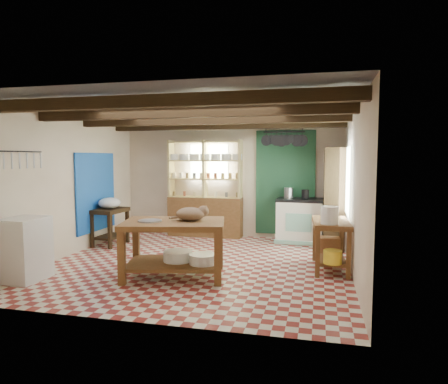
% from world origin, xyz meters
% --- Properties ---
extents(floor, '(5.00, 5.00, 0.02)m').
position_xyz_m(floor, '(0.00, 0.00, -0.01)').
color(floor, maroon).
rests_on(floor, ground).
extents(ceiling, '(5.00, 5.00, 0.02)m').
position_xyz_m(ceiling, '(0.00, 0.00, 2.60)').
color(ceiling, '#4F5054').
rests_on(ceiling, wall_back).
extents(wall_back, '(5.00, 0.04, 2.60)m').
position_xyz_m(wall_back, '(0.00, 2.50, 1.30)').
color(wall_back, beige).
rests_on(wall_back, floor).
extents(wall_front, '(5.00, 0.04, 2.60)m').
position_xyz_m(wall_front, '(0.00, -2.50, 1.30)').
color(wall_front, beige).
rests_on(wall_front, floor).
extents(wall_left, '(0.04, 5.00, 2.60)m').
position_xyz_m(wall_left, '(-2.50, 0.00, 1.30)').
color(wall_left, beige).
rests_on(wall_left, floor).
extents(wall_right, '(0.04, 5.00, 2.60)m').
position_xyz_m(wall_right, '(2.50, 0.00, 1.30)').
color(wall_right, beige).
rests_on(wall_right, floor).
extents(ceiling_beams, '(5.00, 3.80, 0.15)m').
position_xyz_m(ceiling_beams, '(0.00, 0.00, 2.48)').
color(ceiling_beams, black).
rests_on(ceiling_beams, ceiling).
extents(blue_wall_patch, '(0.04, 1.40, 1.60)m').
position_xyz_m(blue_wall_patch, '(-2.47, 0.90, 1.10)').
color(blue_wall_patch, blue).
rests_on(blue_wall_patch, wall_left).
extents(green_wall_patch, '(1.30, 0.04, 2.30)m').
position_xyz_m(green_wall_patch, '(1.25, 2.47, 1.25)').
color(green_wall_patch, '#205033').
rests_on(green_wall_patch, wall_back).
extents(window_back, '(0.90, 0.02, 0.80)m').
position_xyz_m(window_back, '(-0.50, 2.48, 1.70)').
color(window_back, beige).
rests_on(window_back, wall_back).
extents(window_right, '(0.02, 1.30, 1.20)m').
position_xyz_m(window_right, '(2.48, 1.00, 1.40)').
color(window_right, beige).
rests_on(window_right, wall_right).
extents(utensil_rail, '(0.06, 0.90, 0.28)m').
position_xyz_m(utensil_rail, '(-2.44, -1.20, 1.78)').
color(utensil_rail, black).
rests_on(utensil_rail, wall_left).
extents(pot_rack, '(0.86, 0.12, 0.36)m').
position_xyz_m(pot_rack, '(1.25, 2.05, 2.18)').
color(pot_rack, black).
rests_on(pot_rack, ceiling).
extents(shelving_unit, '(1.70, 0.34, 2.20)m').
position_xyz_m(shelving_unit, '(-0.55, 2.31, 1.10)').
color(shelving_unit, '#DCC77F').
rests_on(shelving_unit, floor).
extents(tall_rack, '(0.40, 0.86, 2.00)m').
position_xyz_m(tall_rack, '(2.28, 1.80, 1.00)').
color(tall_rack, black).
rests_on(tall_rack, floor).
extents(work_table, '(1.68, 1.30, 0.85)m').
position_xyz_m(work_table, '(-0.14, -0.80, 0.43)').
color(work_table, brown).
rests_on(work_table, floor).
extents(stove, '(0.99, 0.69, 0.94)m').
position_xyz_m(stove, '(1.60, 2.15, 0.47)').
color(stove, white).
rests_on(stove, floor).
extents(prep_table, '(0.57, 0.79, 0.76)m').
position_xyz_m(prep_table, '(-2.20, 0.96, 0.38)').
color(prep_table, black).
rests_on(prep_table, floor).
extents(white_cabinet, '(0.53, 0.63, 0.93)m').
position_xyz_m(white_cabinet, '(-2.22, -1.47, 0.46)').
color(white_cabinet, white).
rests_on(white_cabinet, floor).
extents(right_counter, '(0.62, 1.14, 0.80)m').
position_xyz_m(right_counter, '(2.18, 0.17, 0.40)').
color(right_counter, brown).
rests_on(right_counter, floor).
extents(cat, '(0.55, 0.49, 0.20)m').
position_xyz_m(cat, '(0.09, -0.69, 0.95)').
color(cat, '#9B785A').
rests_on(cat, work_table).
extents(steel_tray, '(0.42, 0.42, 0.02)m').
position_xyz_m(steel_tray, '(-0.47, -0.92, 0.86)').
color(steel_tray, '#A0A0A7').
rests_on(steel_tray, work_table).
extents(basin_large, '(0.53, 0.53, 0.15)m').
position_xyz_m(basin_large, '(-0.10, -0.74, 0.30)').
color(basin_large, white).
rests_on(basin_large, work_table).
extents(basin_small, '(0.50, 0.50, 0.15)m').
position_xyz_m(basin_small, '(0.32, -0.80, 0.30)').
color(basin_small, white).
rests_on(basin_small, work_table).
extents(kettle_left, '(0.20, 0.20, 0.22)m').
position_xyz_m(kettle_left, '(1.35, 2.16, 1.05)').
color(kettle_left, '#A0A0A7').
rests_on(kettle_left, stove).
extents(kettle_right, '(0.16, 0.16, 0.19)m').
position_xyz_m(kettle_right, '(1.70, 2.15, 1.03)').
color(kettle_right, black).
rests_on(kettle_right, stove).
extents(enamel_bowl, '(0.49, 0.49, 0.23)m').
position_xyz_m(enamel_bowl, '(-2.20, 0.96, 0.87)').
color(enamel_bowl, white).
rests_on(enamel_bowl, prep_table).
extents(white_bucket, '(0.28, 0.28, 0.27)m').
position_xyz_m(white_bucket, '(2.15, -0.18, 0.93)').
color(white_bucket, white).
rests_on(white_bucket, right_counter).
extents(wicker_basket, '(0.37, 0.31, 0.25)m').
position_xyz_m(wicker_basket, '(2.16, 0.47, 0.34)').
color(wicker_basket, '#AB7045').
rests_on(wicker_basket, right_counter).
extents(yellow_tub, '(0.29, 0.29, 0.20)m').
position_xyz_m(yellow_tub, '(2.20, -0.28, 0.31)').
color(yellow_tub, yellow).
rests_on(yellow_tub, right_counter).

